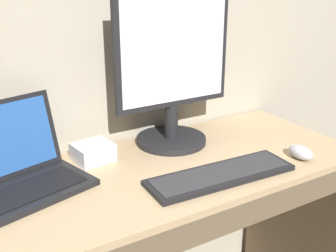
% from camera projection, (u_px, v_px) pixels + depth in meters
% --- Properties ---
extents(desk, '(1.47, 0.56, 0.78)m').
position_uv_depth(desk, '(151.00, 241.00, 1.42)').
color(desk, tan).
rests_on(desk, ground).
extents(laptop_black, '(0.39, 0.34, 0.25)m').
position_uv_depth(laptop_black, '(21.00, 170.00, 1.22)').
color(laptop_black, black).
rests_on(laptop_black, desk).
extents(external_monitor, '(0.44, 0.26, 0.54)m').
position_uv_depth(external_monitor, '(173.00, 76.00, 1.47)').
color(external_monitor, black).
rests_on(external_monitor, desk).
extents(wired_keyboard, '(0.48, 0.17, 0.02)m').
position_uv_depth(wired_keyboard, '(221.00, 175.00, 1.30)').
color(wired_keyboard, black).
rests_on(wired_keyboard, desk).
extents(computer_mouse, '(0.07, 0.11, 0.04)m').
position_uv_depth(computer_mouse, '(301.00, 152.00, 1.43)').
color(computer_mouse, '#B7B7BC').
rests_on(computer_mouse, desk).
extents(external_drive_box, '(0.13, 0.12, 0.06)m').
position_uv_depth(external_drive_box, '(93.00, 152.00, 1.41)').
color(external_drive_box, silver).
rests_on(external_drive_box, desk).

